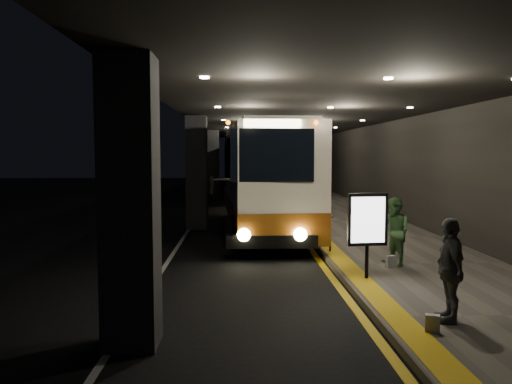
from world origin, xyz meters
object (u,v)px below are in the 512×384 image
object	(u,v)px
bag_plain	(432,323)
coach_second	(253,171)
coach_main	(262,181)
stanchion_post	(330,234)
coach_third	(247,168)
info_sign	(367,221)
passenger_waiting_grey	(449,270)
passenger_boarding	(318,213)
passenger_waiting_green	(395,232)
bag_polka	(391,262)

from	to	relation	value
bag_plain	coach_second	bearing A→B (deg)	94.57
coach_main	stanchion_post	xyz separation A→B (m)	(1.71, -5.40, -1.21)
coach_second	bag_plain	world-z (taller)	coach_second
coach_third	info_sign	distance (m)	33.30
coach_third	passenger_waiting_grey	bearing A→B (deg)	-86.09
coach_third	info_sign	xyz separation A→B (m)	(2.15, -33.23, -0.23)
coach_third	passenger_waiting_grey	xyz separation A→B (m)	(2.79, -36.09, -0.66)
passenger_boarding	passenger_waiting_green	xyz separation A→B (m)	(1.22, -4.48, 0.06)
coach_main	bag_polka	bearing A→B (deg)	-72.49
coach_main	passenger_waiting_green	size ratio (longest dim) A/B	7.31
coach_main	coach_second	bearing A→B (deg)	86.42
coach_third	bag_polka	world-z (taller)	coach_third
bag_plain	passenger_waiting_green	bearing A→B (deg)	79.64
coach_main	bag_polka	distance (m)	8.14
passenger_boarding	passenger_waiting_green	distance (m)	4.64
coach_main	coach_second	xyz separation A→B (m)	(0.08, 13.84, -0.08)
coach_main	info_sign	xyz separation A→B (m)	(1.96, -8.52, -0.41)
coach_third	bag_plain	bearing A→B (deg)	-86.88
coach_third	bag_polka	distance (m)	32.35
coach_second	passenger_waiting_grey	size ratio (longest dim) A/B	6.74
passenger_waiting_green	passenger_waiting_grey	distance (m)	4.12
coach_second	stanchion_post	world-z (taller)	coach_second
coach_main	passenger_waiting_green	xyz separation A→B (m)	(2.98, -7.27, -0.85)
coach_second	passenger_waiting_green	size ratio (longest dim) A/B	6.88
stanchion_post	coach_main	bearing A→B (deg)	107.58
coach_main	coach_third	xyz separation A→B (m)	(-0.19, 24.71, -0.17)
passenger_boarding	bag_polka	xyz separation A→B (m)	(1.07, -4.68, -0.64)
bag_polka	passenger_waiting_grey	bearing A→B (deg)	-93.34
coach_third	passenger_boarding	distance (m)	27.58
coach_main	info_sign	distance (m)	8.75
coach_third	passenger_waiting_grey	size ratio (longest dim) A/B	6.40
passenger_boarding	info_sign	xyz separation A→B (m)	(0.20, -5.73, 0.51)
coach_second	coach_third	world-z (taller)	coach_second
coach_third	bag_polka	bearing A→B (deg)	-85.15
passenger_waiting_grey	stanchion_post	distance (m)	6.05
coach_second	passenger_boarding	distance (m)	16.74
coach_second	passenger_waiting_grey	bearing A→B (deg)	-83.68
coach_main	stanchion_post	size ratio (longest dim) A/B	12.55
passenger_waiting_grey	bag_polka	xyz separation A→B (m)	(0.23, 3.90, -0.72)
passenger_boarding	info_sign	bearing A→B (deg)	-177.59
coach_main	bag_polka	xyz separation A→B (m)	(2.83, -7.47, -1.56)
passenger_waiting_green	passenger_waiting_grey	bearing A→B (deg)	-27.77
passenger_boarding	coach_main	bearing A→B (deg)	32.67
coach_third	coach_second	bearing A→B (deg)	-89.10
coach_main	bag_polka	size ratio (longest dim) A/B	41.82
bag_polka	bag_plain	xyz separation A→B (m)	(-0.69, -4.41, -0.01)
stanchion_post	bag_polka	bearing A→B (deg)	-61.56
passenger_waiting_green	passenger_waiting_grey	size ratio (longest dim) A/B	0.98
coach_second	stanchion_post	distance (m)	19.34
coach_second	passenger_waiting_green	bearing A→B (deg)	-81.57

